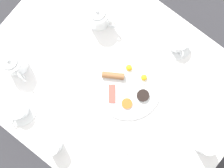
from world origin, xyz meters
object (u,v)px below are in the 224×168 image
napkin_folded (107,149)px  fork_spare (44,25)px  teapot_near (98,17)px  wine_glass_spare (52,146)px  breakfast_plate (128,85)px  spoon_for_tea (185,88)px  water_glass_tall (205,145)px  teacup_with_saucer_right (178,43)px  teacup_with_saucer_left (18,110)px  knife_by_plate (66,102)px  teapot_far (14,64)px

napkin_folded → fork_spare: 0.63m
teapot_near → wine_glass_spare: 0.59m
breakfast_plate → napkin_folded: size_ratio=1.89×
napkin_folded → spoon_for_tea: (0.43, -0.11, -0.00)m
water_glass_tall → napkin_folded: size_ratio=0.66×
teapot_near → teacup_with_saucer_right: (0.13, -0.35, -0.03)m
teacup_with_saucer_left → knife_by_plate: (0.15, -0.14, -0.03)m
knife_by_plate → fork_spare: bearing=55.1°
teapot_far → knife_by_plate: 0.28m
breakfast_plate → water_glass_tall: size_ratio=2.88×
water_glass_tall → teapot_near: bearing=76.7°
napkin_folded → spoon_for_tea: size_ratio=1.11×
wine_glass_spare → knife_by_plate: 0.20m
teapot_near → spoon_for_tea: (-0.01, -0.50, -0.05)m
teapot_far → fork_spare: bearing=-64.4°
spoon_for_tea → fork_spare: size_ratio=0.85×
teapot_far → teacup_with_saucer_right: (0.52, -0.51, -0.03)m
teapot_near → teacup_with_saucer_left: size_ratio=1.33×
breakfast_plate → teapot_far: teapot_far is taller
breakfast_plate → teapot_far: bearing=117.7°
water_glass_tall → knife_by_plate: size_ratio=0.53×
knife_by_plate → fork_spare: 0.37m
fork_spare → knife_by_plate: bearing=-124.9°
wine_glass_spare → knife_by_plate: (0.18, 0.08, -0.05)m
teacup_with_saucer_right → fork_spare: (-0.30, 0.54, -0.03)m
teapot_far → water_glass_tall: 0.89m
teacup_with_saucer_left → breakfast_plate: bearing=-39.1°
wine_glass_spare → spoon_for_tea: (0.55, -0.30, -0.05)m
teapot_near → teapot_far: bearing=58.4°
wine_glass_spare → knife_by_plate: bearing=24.1°
teapot_near → wine_glass_spare: (-0.56, -0.20, -0.01)m
teapot_far → knife_by_plate: teapot_far is taller
teapot_far → spoon_for_tea: (0.39, -0.66, -0.05)m
fork_spare → napkin_folded: bearing=-114.5°
teapot_near → teapot_far: size_ratio=1.03×
teacup_with_saucer_left → napkin_folded: size_ratio=0.89×
teacup_with_saucer_left → spoon_for_tea: teacup_with_saucer_left is taller
breakfast_plate → knife_by_plate: breakfast_plate is taller
teacup_with_saucer_left → napkin_folded: bearing=-75.9°
teapot_near → spoon_for_tea: bearing=169.8°
teacup_with_saucer_right → napkin_folded: bearing=-176.2°
teacup_with_saucer_right → spoon_for_tea: (-0.14, -0.15, -0.03)m
teapot_near → knife_by_plate: size_ratio=0.96×
napkin_folded → breakfast_plate: bearing=19.9°
spoon_for_tea → water_glass_tall: bearing=-128.8°
breakfast_plate → teacup_with_saucer_right: (0.29, -0.06, 0.02)m
teacup_with_saucer_right → knife_by_plate: bearing=155.4°
napkin_folded → teapot_far: bearing=85.6°
wine_glass_spare → knife_by_plate: size_ratio=0.48×
wine_glass_spare → napkin_folded: bearing=-57.0°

